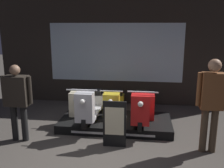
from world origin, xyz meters
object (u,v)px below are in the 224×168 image
object	(u,v)px
person_left_browsing	(17,96)
scooter_backrow_2	(146,106)
scooter_display_left	(91,105)
person_right_browsing	(212,99)
price_sign_board	(114,124)
scooter_display_right	(141,107)
scooter_backrow_0	(84,103)
scooter_backrow_1	(114,105)

from	to	relation	value
person_left_browsing	scooter_backrow_2	bearing A→B (deg)	32.19
scooter_display_left	person_right_browsing	size ratio (longest dim) A/B	0.96
scooter_backrow_2	person_left_browsing	xyz separation A→B (m)	(-2.58, -1.62, 0.62)
scooter_backrow_2	price_sign_board	distance (m)	1.77
scooter_display_left	scooter_display_right	bearing A→B (deg)	0.00
scooter_display_left	person_right_browsing	distance (m)	2.64
scooter_display_left	person_right_browsing	xyz separation A→B (m)	(2.43, -0.90, 0.51)
scooter_backrow_0	price_sign_board	size ratio (longest dim) A/B	1.82
scooter_display_right	scooter_backrow_0	world-z (taller)	scooter_display_right
scooter_display_right	price_sign_board	bearing A→B (deg)	-117.52
scooter_backrow_0	person_left_browsing	xyz separation A→B (m)	(-0.96, -1.62, 0.62)
scooter_backrow_0	scooter_backrow_2	world-z (taller)	same
scooter_backrow_0	scooter_display_right	bearing A→B (deg)	-25.80
scooter_backrow_2	scooter_display_left	bearing A→B (deg)	-150.41
scooter_backrow_1	price_sign_board	distance (m)	1.68
scooter_backrow_1	scooter_backrow_2	distance (m)	0.81
scooter_display_right	scooter_backrow_1	distance (m)	1.02
scooter_backrow_1	person_left_browsing	xyz separation A→B (m)	(-1.77, -1.62, 0.62)
scooter_backrow_2	scooter_backrow_1	bearing A→B (deg)	180.00
scooter_display_right	scooter_backrow_1	xyz separation A→B (m)	(-0.69, 0.73, -0.20)
scooter_display_right	scooter_backrow_0	size ratio (longest dim) A/B	1.00
scooter_display_left	scooter_backrow_0	xyz separation A→B (m)	(-0.35, 0.73, -0.20)
scooter_backrow_2	price_sign_board	bearing A→B (deg)	-110.19
scooter_display_right	scooter_backrow_2	bearing A→B (deg)	80.32
scooter_backrow_0	person_right_browsing	distance (m)	3.30
scooter_display_left	price_sign_board	xyz separation A→B (m)	(0.67, -0.93, -0.05)
scooter_backrow_1	person_right_browsing	world-z (taller)	person_right_browsing
scooter_backrow_0	scooter_backrow_2	xyz separation A→B (m)	(1.62, 0.00, 0.00)
scooter_display_left	price_sign_board	bearing A→B (deg)	-54.41
scooter_backrow_1	price_sign_board	world-z (taller)	price_sign_board
scooter_display_right	scooter_backrow_0	bearing A→B (deg)	154.20
person_right_browsing	scooter_backrow_1	bearing A→B (deg)	140.42
scooter_backrow_1	scooter_display_left	bearing A→B (deg)	-122.67
price_sign_board	scooter_backrow_1	bearing A→B (deg)	96.96
scooter_display_right	person_right_browsing	bearing A→B (deg)	-35.15
scooter_backrow_1	price_sign_board	xyz separation A→B (m)	(0.20, -1.66, 0.15)
scooter_backrow_2	person_right_browsing	world-z (taller)	person_right_browsing
price_sign_board	person_right_browsing	bearing A→B (deg)	1.09
scooter_display_left	scooter_backrow_0	world-z (taller)	scooter_display_left
person_left_browsing	price_sign_board	world-z (taller)	person_left_browsing
scooter_display_left	scooter_backrow_1	size ratio (longest dim) A/B	1.00
scooter_display_left	scooter_backrow_0	distance (m)	0.83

